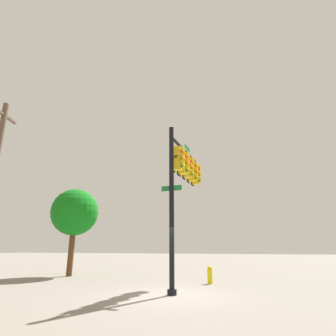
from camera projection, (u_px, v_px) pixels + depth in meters
The scene contains 4 objects.
ground_plane at pixel (172, 295), 10.26m from camera, with size 120.00×120.00×0.00m, color gray.
signal_pole_assembly at pixel (185, 174), 13.32m from camera, with size 4.50×1.29×6.85m.
fire_hydrant at pixel (210, 275), 13.47m from camera, with size 0.33×0.24×0.83m.
tree_far at pixel (75, 213), 17.85m from camera, with size 3.00×3.00×5.43m.
Camera 1 is at (-10.89, -2.53, 1.77)m, focal length 29.20 mm.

